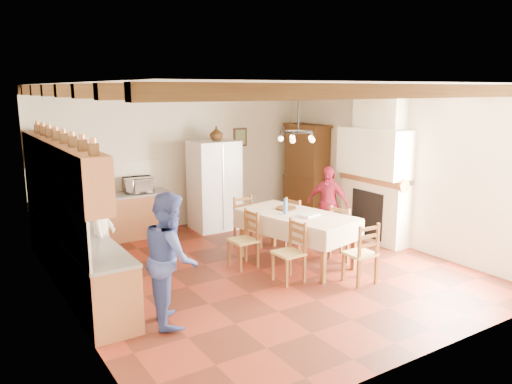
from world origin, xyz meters
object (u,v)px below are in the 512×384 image
Objects in this scene: person_woman_blue at (171,258)px; microwave at (138,185)px; chair_left_near at (289,252)px; person_man at (101,237)px; hutch at (306,172)px; person_woman_red at (328,204)px; chair_end_far at (248,223)px; refrigerator at (214,185)px; dining_table at (296,218)px; chair_right_near at (345,232)px; chair_left_far at (243,239)px; chair_end_near at (360,252)px; chair_right_far at (299,223)px.

person_woman_blue is 4.00m from microwave.
chair_left_near is 2.79m from person_man.
hutch is 1.29× the size of person_man.
person_woman_red is at bearing -31.48° from microwave.
chair_end_far is 0.58× the size of person_man.
refrigerator is 3.67m from person_man.
refrigerator is 2.68m from dining_table.
chair_right_near is 0.65× the size of person_woman_red.
microwave is at bearing -164.51° from chair_left_far.
dining_table is at bearing -86.25° from person_woman_red.
person_woman_red reaches higher than chair_left_near.
person_man reaches higher than microwave.
person_woman_red reaches higher than chair_end_near.
refrigerator reaches higher than person_woman_red.
refrigerator reaches higher than person_man.
chair_end_far is at bearing 142.57° from chair_left_far.
chair_left_far is at bearing -106.11° from refrigerator.
refrigerator is at bearing 171.07° from chair_left_near.
person_man is (-5.18, -1.80, -0.24)m from hutch.
chair_left_far is (-0.72, -2.36, -0.46)m from refrigerator.
chair_end_near is at bearing -51.77° from person_woman_red.
chair_left_far is at bearing -66.67° from microwave.
chair_left_far is 2.19m from person_woman_blue.
chair_end_near is 1.00× the size of chair_end_far.
hutch is 2.94m from chair_right_near.
chair_right_far is (1.43, 0.34, 0.00)m from chair_left_far.
person_woman_blue is at bearing -92.72° from person_woman_red.
person_woman_red is at bearing -52.40° from person_woman_blue.
chair_right_near is at bearing -118.59° from chair_end_near.
microwave is (0.97, 3.87, 0.21)m from person_woman_blue.
chair_end_far is at bearing -53.84° from person_man.
person_woman_red is (1.43, -1.98, -0.20)m from refrigerator.
microwave is at bearing 128.55° from chair_end_far.
chair_end_far is at bearing -93.30° from refrigerator.
chair_left_near is (-0.61, -0.62, -0.31)m from dining_table.
microwave is (-0.82, 2.67, 0.57)m from chair_left_far.
chair_right_near is 1.11m from chair_end_near.
person_man is at bearing -115.49° from chair_left_near.
dining_table is at bearing 68.18° from chair_left_far.
person_woman_blue reaches higher than person_man.
chair_end_far is at bearing -152.47° from hutch.
chair_end_near is (-1.76, -3.57, -0.60)m from hutch.
refrigerator is 1.26× the size of person_woman_red.
person_woman_blue reaches higher than chair_right_far.
dining_table is 3.17m from person_man.
microwave is at bearing -152.21° from person_woman_red.
chair_left_far is at bearing -104.61° from person_woman_red.
chair_right_near is at bearing -45.84° from microwave.
chair_end_far is (-0.25, 1.16, -0.31)m from dining_table.
hutch is 2.24× the size of chair_end_near.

